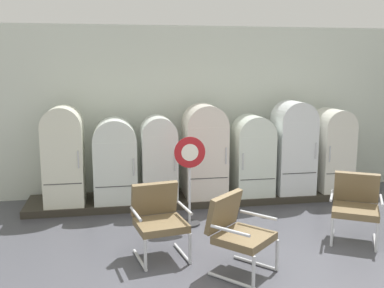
# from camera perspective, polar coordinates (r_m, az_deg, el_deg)

# --- Properties ---
(ground) EXTENTS (12.00, 10.00, 0.05)m
(ground) POSITION_cam_1_polar(r_m,az_deg,el_deg) (5.26, 8.37, -17.28)
(ground) COLOR #43444B
(back_wall) EXTENTS (11.76, 0.12, 3.08)m
(back_wall) POSITION_cam_1_polar(r_m,az_deg,el_deg) (8.26, 0.64, 4.38)
(back_wall) COLOR silver
(back_wall) RESTS_ON ground
(display_plinth) EXTENTS (6.05, 0.95, 0.12)m
(display_plinth) POSITION_cam_1_polar(r_m,az_deg,el_deg) (7.95, 1.47, -6.86)
(display_plinth) COLOR #322E25
(display_plinth) RESTS_ON ground
(refrigerator_0) EXTENTS (0.63, 0.69, 1.62)m
(refrigerator_0) POSITION_cam_1_polar(r_m,az_deg,el_deg) (7.52, -16.23, -1.04)
(refrigerator_0) COLOR silver
(refrigerator_0) RESTS_ON display_plinth
(refrigerator_1) EXTENTS (0.71, 0.69, 1.40)m
(refrigerator_1) POSITION_cam_1_polar(r_m,az_deg,el_deg) (7.50, -9.90, -1.83)
(refrigerator_1) COLOR silver
(refrigerator_1) RESTS_ON display_plinth
(refrigerator_2) EXTENTS (0.59, 0.65, 1.42)m
(refrigerator_2) POSITION_cam_1_polar(r_m,az_deg,el_deg) (7.50, -4.32, -1.49)
(refrigerator_2) COLOR silver
(refrigerator_2) RESTS_ON display_plinth
(refrigerator_3) EXTENTS (0.71, 0.73, 1.61)m
(refrigerator_3) POSITION_cam_1_polar(r_m,az_deg,el_deg) (7.64, 1.61, -0.52)
(refrigerator_3) COLOR silver
(refrigerator_3) RESTS_ON display_plinth
(refrigerator_4) EXTENTS (0.66, 0.65, 1.41)m
(refrigerator_4) POSITION_cam_1_polar(r_m,az_deg,el_deg) (7.85, 7.82, -1.16)
(refrigerator_4) COLOR silver
(refrigerator_4) RESTS_ON display_plinth
(refrigerator_5) EXTENTS (0.67, 0.66, 1.64)m
(refrigerator_5) POSITION_cam_1_polar(r_m,az_deg,el_deg) (8.09, 12.92, -0.03)
(refrigerator_5) COLOR white
(refrigerator_5) RESTS_ON display_plinth
(refrigerator_6) EXTENTS (0.58, 0.72, 1.49)m
(refrigerator_6) POSITION_cam_1_polar(r_m,az_deg,el_deg) (8.46, 17.65, -0.37)
(refrigerator_6) COLOR silver
(refrigerator_6) RESTS_ON display_plinth
(armchair_left) EXTENTS (0.75, 0.76, 0.91)m
(armchair_left) POSITION_cam_1_polar(r_m,az_deg,el_deg) (5.63, -4.30, -9.36)
(armchair_left) COLOR silver
(armchair_left) RESTS_ON ground
(armchair_right) EXTENTS (0.85, 0.87, 0.91)m
(armchair_right) POSITION_cam_1_polar(r_m,az_deg,el_deg) (6.52, 20.34, -7.23)
(armchair_right) COLOR silver
(armchair_right) RESTS_ON ground
(armchair_center) EXTENTS (0.89, 0.89, 0.91)m
(armchair_center) POSITION_cam_1_polar(r_m,az_deg,el_deg) (5.23, 5.91, -10.96)
(armchair_center) COLOR silver
(armchair_center) RESTS_ON ground
(sign_stand) EXTENTS (0.46, 0.32, 1.35)m
(sign_stand) POSITION_cam_1_polar(r_m,az_deg,el_deg) (6.61, -0.31, -5.00)
(sign_stand) COLOR #2D2D30
(sign_stand) RESTS_ON ground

